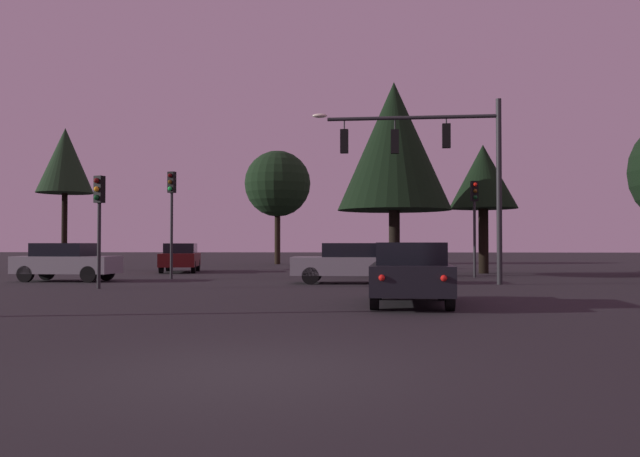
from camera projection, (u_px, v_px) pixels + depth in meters
The scene contains 13 objects.
ground_plane at pixel (327, 274), 32.01m from camera, with size 168.00×168.00×0.00m, color black.
traffic_signal_mast_arm at pixel (437, 155), 24.20m from camera, with size 7.01×0.68×6.84m.
traffic_light_corner_left at pixel (171, 203), 27.75m from camera, with size 0.36×0.38×4.58m.
traffic_light_corner_right at pixel (475, 209), 28.93m from camera, with size 0.33×0.37×4.29m.
traffic_light_median at pixel (99, 208), 21.63m from camera, with size 0.36×0.39×3.76m.
car_nearside_lane at pixel (411, 272), 15.89m from camera, with size 2.16×4.32×1.52m.
car_crossing_left at pixel (352, 262), 24.51m from camera, with size 4.53×1.82×1.52m.
car_crossing_right at pixel (66, 261), 25.93m from camera, with size 4.10×2.01×1.52m.
car_far_lane at pixel (180, 257), 34.38m from camera, with size 2.42×4.42×1.52m.
tree_behind_sign at pixel (278, 184), 48.14m from camera, with size 4.88×4.88×8.39m.
tree_center_horizon at pixel (394, 146), 30.16m from camera, with size 5.26×5.26×9.02m.
tree_right_cluster at pixel (65, 161), 36.26m from camera, with size 3.08×3.08×7.97m.
tree_lot_edge at pixel (483, 178), 32.96m from camera, with size 3.45×3.45×6.53m.
Camera 1 is at (1.20, -7.54, 1.48)m, focal length 36.55 mm.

